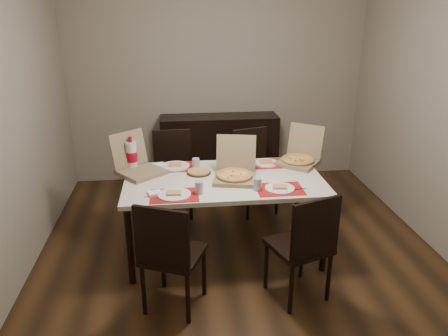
{
  "coord_description": "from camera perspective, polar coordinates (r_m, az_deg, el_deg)",
  "views": [
    {
      "loc": [
        -0.56,
        -3.62,
        2.25
      ],
      "look_at": [
        -0.14,
        0.05,
        0.85
      ],
      "focal_mm": 35.0,
      "sensor_mm": 36.0,
      "label": 1
    }
  ],
  "objects": [
    {
      "name": "room_walls",
      "position": [
        4.12,
        1.33,
        13.56
      ],
      "size": [
        3.84,
        4.02,
        2.62
      ],
      "color": "gray",
      "rests_on": "ground"
    },
    {
      "name": "faina_plate",
      "position": [
        4.1,
        -3.32,
        -0.52
      ],
      "size": [
        0.23,
        0.23,
        0.03
      ],
      "color": "black",
      "rests_on": "dining_table"
    },
    {
      "name": "chair_near_left",
      "position": [
        3.33,
        -7.16,
        -10.91
      ],
      "size": [
        0.55,
        0.55,
        0.93
      ],
      "color": "black",
      "rests_on": "ground"
    },
    {
      "name": "sideboard",
      "position": [
        5.72,
        -0.61,
        2.41
      ],
      "size": [
        1.5,
        0.4,
        0.9
      ],
      "primitive_type": "cube",
      "color": "black",
      "rests_on": "ground"
    },
    {
      "name": "chair_far_left",
      "position": [
        4.92,
        -6.71,
        -0.09
      ],
      "size": [
        0.43,
        0.43,
        0.93
      ],
      "color": "black",
      "rests_on": "ground"
    },
    {
      "name": "chair_near_right",
      "position": [
        3.47,
        10.47,
        -9.67
      ],
      "size": [
        0.54,
        0.54,
        0.93
      ],
      "color": "black",
      "rests_on": "ground"
    },
    {
      "name": "pizza_box_center",
      "position": [
        3.95,
        1.42,
        -0.66
      ],
      "size": [
        0.44,
        0.47,
        0.37
      ],
      "color": "#7C6547",
      "rests_on": "dining_table"
    },
    {
      "name": "pizza_box_left",
      "position": [
        4.17,
        -11.13,
        0.16
      ],
      "size": [
        0.54,
        0.55,
        0.37
      ],
      "color": "#7C6547",
      "rests_on": "dining_table"
    },
    {
      "name": "dip_bowl",
      "position": [
        4.21,
        0.72,
        0.09
      ],
      "size": [
        0.13,
        0.13,
        0.03
      ],
      "primitive_type": "imported",
      "rotation": [
        0.0,
        0.0,
        0.3
      ],
      "color": "white",
      "rests_on": "dining_table"
    },
    {
      "name": "setting_near_left",
      "position": [
        3.65,
        -6.02,
        -3.25
      ],
      "size": [
        0.49,
        0.3,
        0.11
      ],
      "color": "#B90C0E",
      "rests_on": "dining_table"
    },
    {
      "name": "setting_far_right",
      "position": [
        4.34,
        5.04,
        0.76
      ],
      "size": [
        0.42,
        0.3,
        0.11
      ],
      "color": "#B90C0E",
      "rests_on": "dining_table"
    },
    {
      "name": "pizza_box_right",
      "position": [
        4.4,
        9.78,
        1.29
      ],
      "size": [
        0.53,
        0.54,
        0.36
      ],
      "color": "#7C6547",
      "rests_on": "dining_table"
    },
    {
      "name": "ground",
      "position": [
        4.3,
        1.93,
        -10.95
      ],
      "size": [
        3.8,
        4.0,
        0.02
      ],
      "primitive_type": "cube",
      "color": "#3E2713",
      "rests_on": "ground"
    },
    {
      "name": "setting_far_left",
      "position": [
        4.26,
        -5.99,
        0.32
      ],
      "size": [
        0.48,
        0.3,
        0.11
      ],
      "color": "#B90C0E",
      "rests_on": "dining_table"
    },
    {
      "name": "napkin_loose",
      "position": [
        3.91,
        -0.33,
        -1.67
      ],
      "size": [
        0.16,
        0.16,
        0.02
      ],
      "primitive_type": "cube",
      "rotation": [
        0.0,
        0.0,
        0.76
      ],
      "color": "white",
      "rests_on": "dining_table"
    },
    {
      "name": "soda_bottle",
      "position": [
        4.24,
        -11.98,
        1.57
      ],
      "size": [
        0.11,
        0.11,
        0.33
      ],
      "color": "silver",
      "rests_on": "dining_table"
    },
    {
      "name": "chair_far_right",
      "position": [
        4.96,
        3.86,
        0.17
      ],
      "size": [
        0.52,
        0.52,
        0.93
      ],
      "color": "black",
      "rests_on": "ground"
    },
    {
      "name": "dining_table",
      "position": [
        4.01,
        0.0,
        -2.23
      ],
      "size": [
        1.8,
        1.0,
        0.75
      ],
      "color": "beige",
      "rests_on": "ground"
    },
    {
      "name": "setting_near_right",
      "position": [
        3.76,
        6.53,
        -2.52
      ],
      "size": [
        0.47,
        0.3,
        0.11
      ],
      "color": "#B90C0E",
      "rests_on": "dining_table"
    }
  ]
}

